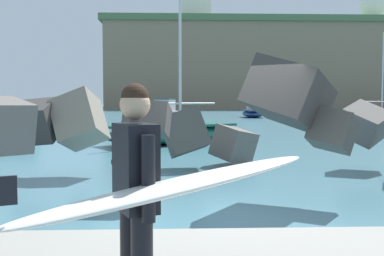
{
  "coord_description": "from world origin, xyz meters",
  "views": [
    {
      "loc": [
        -0.9,
        -7.63,
        1.9
      ],
      "look_at": [
        -0.58,
        0.5,
        1.4
      ],
      "focal_mm": 43.01,
      "sensor_mm": 36.0,
      "label": 1
    }
  ],
  "objects_px": {
    "boat_mid_right": "(162,115)",
    "surfer_with_board": "(146,193)",
    "station_building_central": "(270,26)",
    "radar_dome": "(374,10)",
    "boat_near_left": "(171,133)",
    "boat_mid_left": "(253,111)",
    "station_building_west": "(196,10)"
  },
  "relations": [
    {
      "from": "surfer_with_board",
      "to": "boat_near_left",
      "type": "distance_m",
      "value": 16.7
    },
    {
      "from": "boat_mid_left",
      "to": "radar_dome",
      "type": "xyz_separation_m",
      "value": [
        36.83,
        54.87,
        21.52
      ]
    },
    {
      "from": "station_building_west",
      "to": "boat_mid_right",
      "type": "bearing_deg",
      "value": -95.38
    },
    {
      "from": "radar_dome",
      "to": "station_building_central",
      "type": "relative_size",
      "value": 1.54
    },
    {
      "from": "boat_mid_left",
      "to": "station_building_central",
      "type": "xyz_separation_m",
      "value": [
        15.31,
        64.58,
        19.41
      ]
    },
    {
      "from": "surfer_with_board",
      "to": "boat_mid_right",
      "type": "distance_m",
      "value": 34.44
    },
    {
      "from": "boat_mid_right",
      "to": "surfer_with_board",
      "type": "bearing_deg",
      "value": -88.65
    },
    {
      "from": "boat_near_left",
      "to": "boat_mid_right",
      "type": "relative_size",
      "value": 1.48
    },
    {
      "from": "boat_near_left",
      "to": "station_building_west",
      "type": "distance_m",
      "value": 78.98
    },
    {
      "from": "boat_mid_right",
      "to": "boat_mid_left",
      "type": "bearing_deg",
      "value": 50.22
    },
    {
      "from": "boat_mid_left",
      "to": "station_building_central",
      "type": "distance_m",
      "value": 69.15
    },
    {
      "from": "surfer_with_board",
      "to": "station_building_west",
      "type": "relative_size",
      "value": 0.33
    },
    {
      "from": "boat_mid_right",
      "to": "station_building_central",
      "type": "xyz_separation_m",
      "value": [
        24.77,
        75.95,
        19.42
      ]
    },
    {
      "from": "boat_mid_right",
      "to": "radar_dome",
      "type": "relative_size",
      "value": 0.56
    },
    {
      "from": "surfer_with_board",
      "to": "boat_mid_right",
      "type": "relative_size",
      "value": 0.42
    },
    {
      "from": "boat_near_left",
      "to": "radar_dome",
      "type": "height_order",
      "value": "radar_dome"
    },
    {
      "from": "radar_dome",
      "to": "station_building_central",
      "type": "bearing_deg",
      "value": 155.72
    },
    {
      "from": "boat_near_left",
      "to": "boat_mid_right",
      "type": "distance_m",
      "value": 17.77
    },
    {
      "from": "station_building_west",
      "to": "station_building_central",
      "type": "distance_m",
      "value": 25.97
    },
    {
      "from": "boat_mid_right",
      "to": "radar_dome",
      "type": "xyz_separation_m",
      "value": [
        46.3,
        66.23,
        21.53
      ]
    },
    {
      "from": "boat_mid_left",
      "to": "station_building_central",
      "type": "bearing_deg",
      "value": 76.67
    },
    {
      "from": "station_building_west",
      "to": "radar_dome",
      "type": "bearing_deg",
      "value": 10.7
    },
    {
      "from": "surfer_with_board",
      "to": "station_building_west",
      "type": "height_order",
      "value": "station_building_west"
    },
    {
      "from": "station_building_central",
      "to": "boat_near_left",
      "type": "bearing_deg",
      "value": -104.31
    },
    {
      "from": "boat_near_left",
      "to": "surfer_with_board",
      "type": "bearing_deg",
      "value": -90.23
    },
    {
      "from": "boat_near_left",
      "to": "radar_dome",
      "type": "distance_m",
      "value": 97.92
    },
    {
      "from": "surfer_with_board",
      "to": "boat_mid_left",
      "type": "height_order",
      "value": "boat_mid_left"
    },
    {
      "from": "boat_mid_right",
      "to": "radar_dome",
      "type": "bearing_deg",
      "value": 55.05
    },
    {
      "from": "surfer_with_board",
      "to": "station_building_central",
      "type": "distance_m",
      "value": 114.5
    },
    {
      "from": "surfer_with_board",
      "to": "boat_near_left",
      "type": "relative_size",
      "value": 0.28
    },
    {
      "from": "surfer_with_board",
      "to": "station_building_central",
      "type": "relative_size",
      "value": 0.37
    },
    {
      "from": "radar_dome",
      "to": "station_building_west",
      "type": "bearing_deg",
      "value": -169.3
    }
  ]
}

